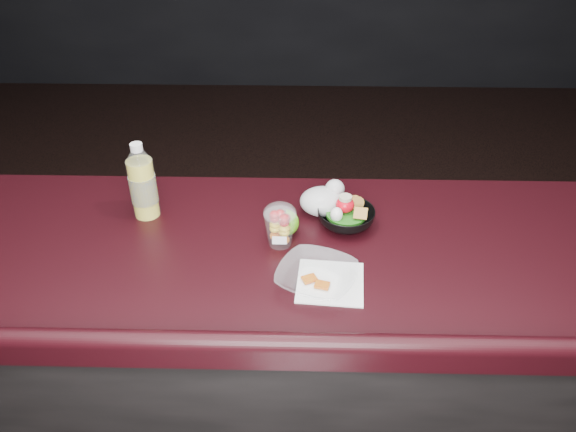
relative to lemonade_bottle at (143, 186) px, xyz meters
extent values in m
cube|color=black|center=(0.40, -0.14, -0.62)|extent=(4.00, 0.65, 0.98)
cube|color=black|center=(0.40, -0.14, -0.11)|extent=(4.06, 0.71, 0.04)
cylinder|color=yellow|center=(0.00, 0.00, -0.01)|extent=(0.07, 0.07, 0.17)
cylinder|color=white|center=(0.00, 0.00, -0.01)|extent=(0.07, 0.07, 0.17)
cone|color=white|center=(0.00, 0.00, 0.10)|extent=(0.07, 0.07, 0.03)
cylinder|color=white|center=(0.00, 0.00, 0.12)|extent=(0.03, 0.03, 0.02)
cylinder|color=#072D99|center=(0.00, 0.00, -0.01)|extent=(0.07, 0.07, 0.08)
ellipsoid|color=white|center=(0.38, -0.13, 0.00)|extent=(0.09, 0.09, 0.05)
ellipsoid|color=#508D10|center=(0.40, -0.08, -0.06)|extent=(0.08, 0.08, 0.07)
cylinder|color=black|center=(0.40, -0.08, -0.02)|extent=(0.01, 0.01, 0.01)
ellipsoid|color=silver|center=(0.50, 0.02, -0.06)|extent=(0.13, 0.11, 0.08)
sphere|color=silver|center=(0.53, 0.04, -0.03)|extent=(0.06, 0.06, 0.06)
imported|color=black|center=(0.56, -0.04, -0.07)|extent=(0.20, 0.20, 0.05)
cylinder|color=#0F470C|center=(0.56, -0.04, -0.06)|extent=(0.11, 0.11, 0.01)
ellipsoid|color=red|center=(0.56, -0.03, -0.04)|extent=(0.05, 0.05, 0.04)
cylinder|color=beige|center=(0.56, -0.03, -0.01)|extent=(0.04, 0.04, 0.01)
ellipsoid|color=white|center=(0.53, -0.06, -0.04)|extent=(0.03, 0.03, 0.04)
imported|color=silver|center=(0.48, -0.29, -0.07)|extent=(0.25, 0.25, 0.05)
cube|color=#990F0C|center=(0.46, -0.28, -0.08)|extent=(0.04, 0.04, 0.01)
cube|color=#990F0C|center=(0.49, -0.30, -0.08)|extent=(0.04, 0.03, 0.01)
cube|color=white|center=(0.51, -0.28, -0.09)|extent=(0.17, 0.17, 0.00)
camera|label=1|loc=(0.43, -1.31, 0.82)|focal=35.00mm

